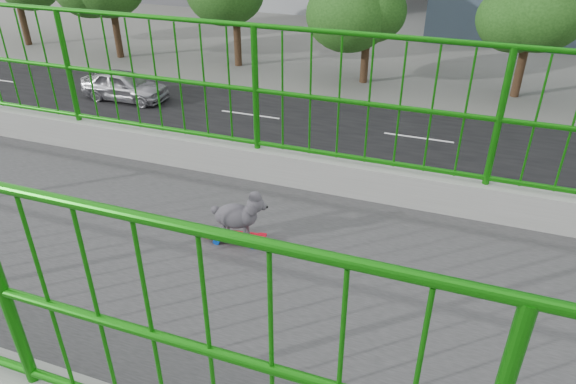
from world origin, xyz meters
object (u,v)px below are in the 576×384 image
at_px(car_4, 125,85).
at_px(car_6, 368,250).
at_px(skateboard, 236,237).
at_px(poodle, 238,214).
at_px(car_2, 140,150).

height_order(car_4, car_6, car_4).
bearing_deg(skateboard, poodle, 90.00).
xyz_separation_m(skateboard, poodle, (-0.00, 0.02, 0.21)).
bearing_deg(car_4, poodle, -140.62).
xyz_separation_m(poodle, car_2, (-12.05, -9.95, -6.45)).
relative_size(poodle, car_2, 0.08).
relative_size(car_2, car_6, 1.14).
height_order(skateboard, poodle, poodle).
bearing_deg(poodle, car_2, -149.59).
relative_size(skateboard, car_6, 0.09).
bearing_deg(car_6, skateboard, 2.57).
distance_m(car_2, car_4, 8.24).
distance_m(car_4, car_6, 17.57).
bearing_deg(skateboard, car_6, 173.43).
bearing_deg(car_2, car_4, 39.05).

